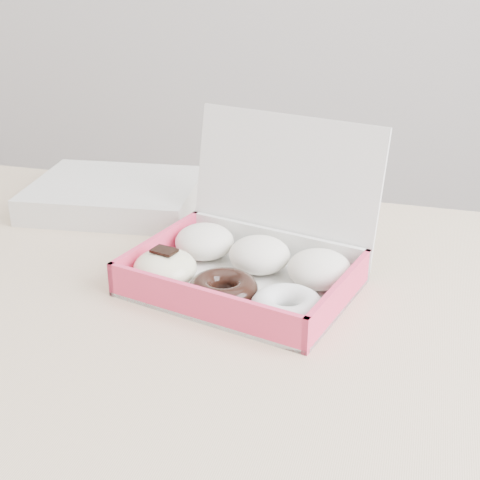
# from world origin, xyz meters

# --- Properties ---
(table) EXTENTS (1.20, 0.80, 0.75)m
(table) POSITION_xyz_m (0.00, 0.00, 0.67)
(table) COLOR tan
(table) RESTS_ON ground
(donut_box) EXTENTS (0.31, 0.29, 0.19)m
(donut_box) POSITION_xyz_m (0.21, 0.06, 0.78)
(donut_box) COLOR silver
(donut_box) RESTS_ON table
(newspapers) EXTENTS (0.29, 0.24, 0.04)m
(newspapers) POSITION_xyz_m (-0.06, 0.26, 0.77)
(newspapers) COLOR silver
(newspapers) RESTS_ON table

